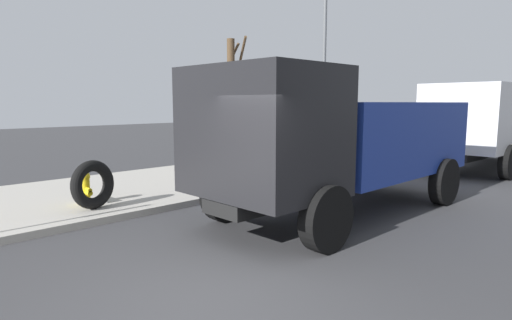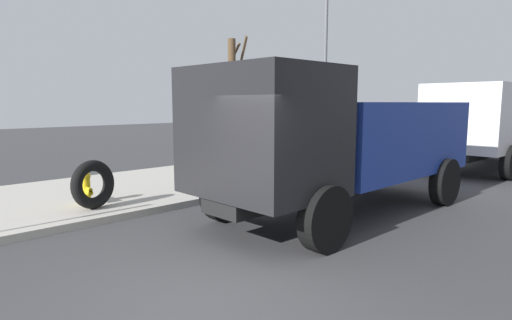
% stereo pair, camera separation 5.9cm
% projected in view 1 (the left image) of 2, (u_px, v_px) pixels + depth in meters
% --- Properties ---
extents(ground_plane, '(80.00, 80.00, 0.00)m').
position_uv_depth(ground_plane, '(214.00, 297.00, 5.25)').
color(ground_plane, '#38383A').
extents(sidewalk_curb, '(36.00, 5.00, 0.15)m').
position_uv_depth(sidewalk_curb, '(38.00, 203.00, 9.85)').
color(sidewalk_curb, '#ADA89E').
rests_on(sidewalk_curb, ground).
extents(fire_hydrant, '(0.24, 0.54, 0.74)m').
position_uv_depth(fire_hydrant, '(85.00, 187.00, 9.42)').
color(fire_hydrant, yellow).
rests_on(fire_hydrant, sidewalk_curb).
extents(loose_tire, '(1.08, 0.53, 1.05)m').
position_uv_depth(loose_tire, '(93.00, 185.00, 8.97)').
color(loose_tire, black).
rests_on(loose_tire, sidewalk_curb).
extents(dump_truck_blue, '(7.00, 2.81, 3.00)m').
position_uv_depth(dump_truck_blue, '(339.00, 140.00, 9.00)').
color(dump_truck_blue, '#1E3899').
rests_on(dump_truck_blue, ground).
extents(dump_truck_gray, '(7.05, 2.92, 3.00)m').
position_uv_depth(dump_truck_gray, '(491.00, 124.00, 15.41)').
color(dump_truck_gray, slate).
rests_on(dump_truck_gray, ground).
extents(bare_tree, '(1.46, 1.32, 4.30)m').
position_uv_depth(bare_tree, '(231.00, 102.00, 13.68)').
color(bare_tree, '#4C3823').
rests_on(bare_tree, sidewalk_curb).
extents(street_light_pole, '(0.12, 0.12, 6.29)m').
position_uv_depth(street_light_pole, '(324.00, 76.00, 14.24)').
color(street_light_pole, '#595B5E').
rests_on(street_light_pole, sidewalk_curb).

